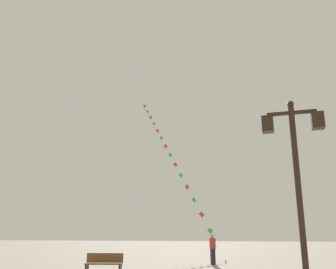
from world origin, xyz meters
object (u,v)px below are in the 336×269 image
Objects in this scene: park_bench at (104,264)px; kite_train at (170,155)px; twin_lantern_lamp_post at (296,160)px; kite_flyer at (213,248)px.

kite_train is at bearing 82.71° from park_bench.
kite_train is at bearing 112.46° from twin_lantern_lamp_post.
twin_lantern_lamp_post reaches higher than kite_flyer.
kite_train is 13.33m from kite_flyer.
kite_flyer reaches higher than park_bench.
kite_flyer is 1.03× the size of park_bench.
twin_lantern_lamp_post is 2.93× the size of park_bench.
kite_flyer is at bearing -61.40° from kite_train.
kite_train reaches higher than kite_flyer.
kite_train is 9.85× the size of kite_flyer.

